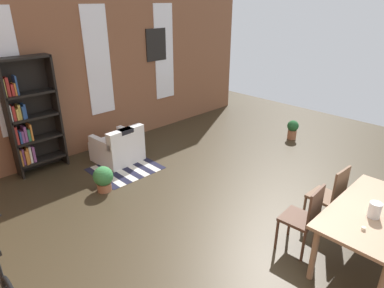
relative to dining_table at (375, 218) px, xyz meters
name	(u,v)px	position (x,y,z in m)	size (l,w,h in m)	color
ground_plane	(273,233)	(-0.32, 1.10, -0.66)	(11.35, 11.35, 0.00)	#372D1D
back_wall_brick	(97,69)	(-0.32, 5.53, 1.01)	(8.51, 0.12, 3.35)	brown
window_pane_0	(6,74)	(-2.07, 5.46, 1.18)	(0.55, 0.02, 2.17)	white
window_pane_1	(98,62)	(-0.32, 5.46, 1.18)	(0.55, 0.02, 2.17)	white
window_pane_2	(164,53)	(1.44, 5.46, 1.18)	(0.55, 0.02, 2.17)	white
dining_table	(375,218)	(0.00, 0.00, 0.00)	(1.64, 0.91, 0.75)	#9F7D5E
vase_on_table	(375,210)	(-0.13, 0.00, 0.18)	(0.13, 0.13, 0.18)	silver
tealight_candle_0	(364,229)	(-0.45, -0.01, 0.11)	(0.04, 0.04, 0.03)	silver
dining_chair_far_right	(330,195)	(0.36, 0.68, -0.15)	(0.42, 0.42, 0.95)	brown
dining_chair_far_left	(305,217)	(-0.36, 0.68, -0.15)	(0.42, 0.42, 0.95)	#523729
bookshelf_tall	(30,119)	(-1.89, 5.28, 0.38)	(0.89, 0.30, 2.13)	black
armchair_white	(118,148)	(-0.58, 4.57, -0.38)	(0.85, 0.85, 0.75)	white
bicycle_second	(0,279)	(-3.37, 2.45, -0.31)	(0.44, 1.71, 0.90)	black
potted_plant_by_shelf	(103,178)	(-1.40, 3.76, -0.42)	(0.34, 0.34, 0.44)	#9E6042
potted_plant_corner	(293,129)	(2.94, 2.71, -0.41)	(0.26, 0.26, 0.45)	#9E6042
striped_rug	(125,168)	(-0.70, 4.18, -0.66)	(1.19, 1.06, 0.01)	#1E1E33
framed_picture	(156,45)	(1.20, 5.45, 1.38)	(0.56, 0.03, 0.72)	black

